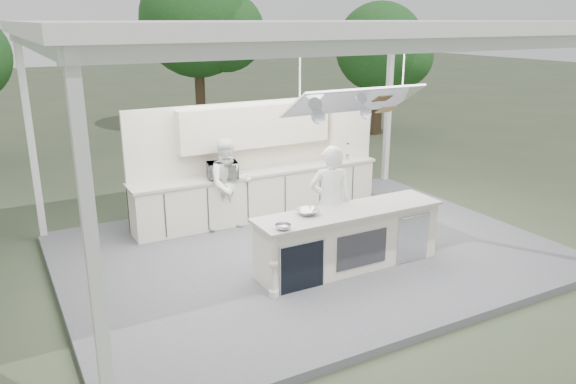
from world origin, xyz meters
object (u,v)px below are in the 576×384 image
head_chef (330,203)px  demo_island (348,239)px  sous_chef (229,185)px  back_counter (259,193)px

head_chef → demo_island: bearing=115.5°
demo_island → head_chef: bearing=94.4°
sous_chef → demo_island: bearing=-67.4°
demo_island → sous_chef: bearing=111.2°
back_counter → head_chef: head_chef is taller
demo_island → back_counter: 2.82m
back_counter → head_chef: bearing=-86.5°
demo_island → head_chef: size_ratio=1.65×
back_counter → sous_chef: bearing=-155.8°
head_chef → sous_chef: head_chef is taller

